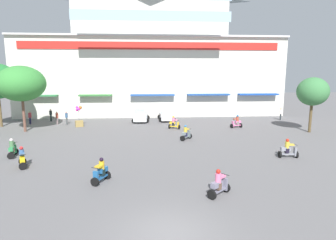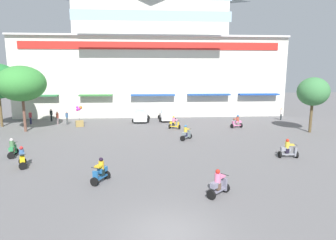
# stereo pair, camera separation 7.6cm
# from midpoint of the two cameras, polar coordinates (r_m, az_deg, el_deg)

# --- Properties ---
(ground_plane) EXTENTS (128.00, 128.00, 0.00)m
(ground_plane) POSITION_cam_midpoint_polar(r_m,az_deg,el_deg) (24.56, -2.39, -5.90)
(ground_plane) COLOR #605E60
(colonial_building) EXTENTS (39.72, 15.96, 20.45)m
(colonial_building) POSITION_cam_midpoint_polar(r_m,az_deg,el_deg) (46.45, -3.54, 12.32)
(colonial_building) COLOR silver
(colonial_building) RESTS_ON ground
(plaza_tree_0) EXTENTS (5.12, 5.37, 7.30)m
(plaza_tree_0) POSITION_cam_midpoint_polar(r_m,az_deg,el_deg) (34.80, -27.77, 6.56)
(plaza_tree_0) COLOR brown
(plaza_tree_0) RESTS_ON ground
(plaza_tree_1) EXTENTS (3.29, 3.33, 6.05)m
(plaza_tree_1) POSITION_cam_midpoint_polar(r_m,az_deg,el_deg) (34.36, 27.30, 5.13)
(plaza_tree_1) COLOR brown
(plaza_tree_1) RESTS_ON ground
(parked_car_0) EXTENTS (2.42, 4.30, 1.63)m
(parked_car_0) POSITION_cam_midpoint_polar(r_m,az_deg,el_deg) (38.06, -5.59, 0.94)
(parked_car_0) COLOR white
(parked_car_0) RESTS_ON ground
(parked_car_1) EXTENTS (2.37, 4.21, 1.48)m
(parked_car_1) POSITION_cam_midpoint_polar(r_m,az_deg,el_deg) (38.61, -0.40, 1.03)
(parked_car_1) COLOR white
(parked_car_1) RESTS_ON ground
(scooter_rider_0) EXTENTS (1.48, 0.67, 1.53)m
(scooter_rider_0) POSITION_cam_midpoint_polar(r_m,az_deg,el_deg) (23.83, 23.16, -5.61)
(scooter_rider_0) COLOR black
(scooter_rider_0) RESTS_ON ground
(scooter_rider_1) EXTENTS (1.43, 0.96, 1.56)m
(scooter_rider_1) POSITION_cam_midpoint_polar(r_m,az_deg,el_deg) (32.87, 1.19, -0.72)
(scooter_rider_1) COLOR black
(scooter_rider_1) RESTS_ON ground
(scooter_rider_2) EXTENTS (0.79, 1.52, 1.51)m
(scooter_rider_2) POSITION_cam_midpoint_polar(r_m,az_deg,el_deg) (25.37, -29.16, -5.18)
(scooter_rider_2) COLOR black
(scooter_rider_2) RESTS_ON ground
(scooter_rider_3) EXTENTS (1.02, 1.45, 1.49)m
(scooter_rider_3) POSITION_cam_midpoint_polar(r_m,az_deg,el_deg) (22.34, -27.62, -6.98)
(scooter_rider_3) COLOR black
(scooter_rider_3) RESTS_ON ground
(scooter_rider_4) EXTENTS (1.46, 0.82, 1.57)m
(scooter_rider_4) POSITION_cam_midpoint_polar(r_m,az_deg,el_deg) (34.46, 13.71, -0.49)
(scooter_rider_4) COLOR black
(scooter_rider_4) RESTS_ON ground
(scooter_rider_6) EXTENTS (1.34, 1.47, 1.51)m
(scooter_rider_6) POSITION_cam_midpoint_polar(r_m,az_deg,el_deg) (27.67, 3.59, -2.79)
(scooter_rider_6) COLOR black
(scooter_rider_6) RESTS_ON ground
(scooter_rider_7) EXTENTS (1.45, 1.35, 1.53)m
(scooter_rider_7) POSITION_cam_midpoint_polar(r_m,az_deg,el_deg) (15.73, 10.20, -12.81)
(scooter_rider_7) COLOR black
(scooter_rider_7) RESTS_ON ground
(scooter_rider_8) EXTENTS (1.08, 1.44, 1.54)m
(scooter_rider_8) POSITION_cam_midpoint_polar(r_m,az_deg,el_deg) (17.71, -13.60, -10.28)
(scooter_rider_8) COLOR black
(scooter_rider_8) RESTS_ON ground
(pedestrian_0) EXTENTS (0.43, 0.43, 1.69)m
(pedestrian_0) POSITION_cam_midpoint_polar(r_m,az_deg,el_deg) (41.99, 21.90, 1.33)
(pedestrian_0) COLOR #242A2E
(pedestrian_0) RESTS_ON ground
(pedestrian_1) EXTENTS (0.43, 0.43, 1.68)m
(pedestrian_1) POSITION_cam_midpoint_polar(r_m,az_deg,el_deg) (39.98, -26.33, 0.59)
(pedestrian_1) COLOR #232243
(pedestrian_1) RESTS_ON ground
(pedestrian_2) EXTENTS (0.45, 0.45, 1.68)m
(pedestrian_2) POSITION_cam_midpoint_polar(r_m,az_deg,el_deg) (37.84, -19.99, 0.58)
(pedestrian_2) COLOR #404445
(pedestrian_2) RESTS_ON ground
(pedestrian_3) EXTENTS (0.43, 0.43, 1.63)m
(pedestrian_3) POSITION_cam_midpoint_polar(r_m,az_deg,el_deg) (38.36, -21.70, 0.54)
(pedestrian_3) COLOR slate
(pedestrian_3) RESTS_ON ground
(pedestrian_4) EXTENTS (0.48, 0.48, 1.65)m
(pedestrian_4) POSITION_cam_midpoint_polar(r_m,az_deg,el_deg) (41.14, -22.79, 1.06)
(pedestrian_4) COLOR black
(pedestrian_4) RESTS_ON ground
(balloon_vendor_cart) EXTENTS (1.05, 0.89, 2.57)m
(balloon_vendor_cart) POSITION_cam_midpoint_polar(r_m,az_deg,el_deg) (35.83, -17.69, 0.51)
(balloon_vendor_cart) COLOR olive
(balloon_vendor_cart) RESTS_ON ground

